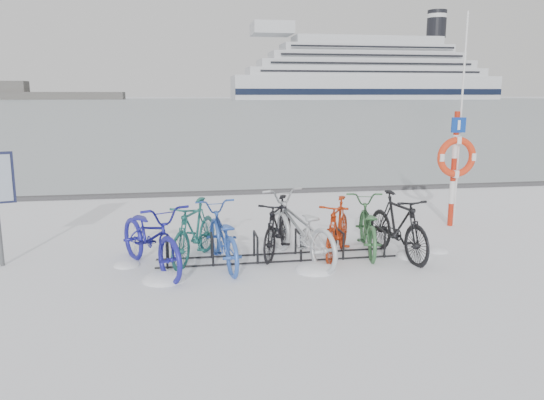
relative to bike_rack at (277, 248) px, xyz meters
The scene contains 15 objects.
ground 0.18m from the bike_rack, ahead, with size 900.00×900.00×0.00m, color white.
ice_sheet 155.00m from the bike_rack, 90.00° to the left, with size 400.00×298.00×0.02m, color #A7B5BD.
quay_edge 5.90m from the bike_rack, 90.00° to the left, with size 400.00×0.25×0.10m, color #3F3F42.
bike_rack is the anchor object (origin of this frame).
lifebuoy_station 4.47m from the bike_rack, 21.92° to the left, with size 0.83×0.23×4.30m.
cruise_ferry 246.32m from the bike_rack, 70.80° to the left, with size 123.21×23.27×40.48m.
bike_0 2.08m from the bike_rack, behind, with size 0.75×2.16×1.13m, color navy.
bike_1 1.41m from the bike_rack, behind, with size 0.49×1.73×1.04m, color #1C5A54.
bike_2 0.98m from the bike_rack, behind, with size 0.66×1.91×1.00m, color blue.
bike_3 0.45m from the bike_rack, 77.55° to the left, with size 0.48×1.69×1.02m, color black.
bike_4 0.54m from the bike_rack, 14.65° to the right, with size 0.76×2.19×1.15m, color silver.
bike_5 1.09m from the bike_rack, ahead, with size 0.48×1.70×1.02m, color #9B270B.
bike_6 1.68m from the bike_rack, ahead, with size 0.65×1.87×0.98m, color #35693B.
bike_7 2.09m from the bike_rack, ahead, with size 0.53×1.86×1.12m, color black.
snow_drifts 0.36m from the bike_rack, 47.74° to the right, with size 5.72×2.08×0.23m.
Camera 1 is at (-1.45, -8.38, 2.72)m, focal length 35.00 mm.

